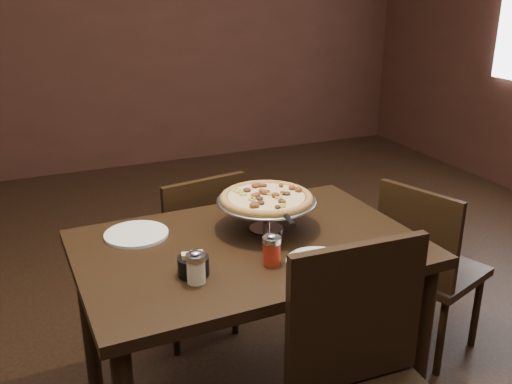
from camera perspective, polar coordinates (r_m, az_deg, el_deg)
name	(u,v)px	position (r m, az deg, el deg)	size (l,w,h in m)	color
room	(277,64)	(1.94, 2.09, 12.71)	(6.04, 7.04, 2.84)	black
dining_table	(249,268)	(2.12, -0.70, -7.59)	(1.24, 0.85, 0.77)	black
pizza_stand	(266,198)	(2.14, 1.04, -0.65)	(0.38, 0.38, 0.16)	#B2B2B9
parmesan_shaker	(196,267)	(1.81, -6.02, -7.52)	(0.06, 0.06, 0.11)	beige
pepper_flake_shaker	(272,250)	(1.91, 1.57, -5.79)	(0.06, 0.06, 0.11)	#9A180E
packet_caddy	(193,265)	(1.87, -6.29, -7.29)	(0.10, 0.10, 0.08)	black
napkin_stack	(363,263)	(1.96, 10.66, -6.98)	(0.12, 0.12, 0.01)	white
plate_left	(136,234)	(2.18, -11.87, -4.15)	(0.24, 0.24, 0.01)	silver
plate_near	(319,262)	(1.95, 6.29, -7.00)	(0.22, 0.22, 0.01)	silver
serving_spatula	(288,219)	(1.97, 3.26, -2.76)	(0.14, 0.14, 0.02)	#B2B2B9
chair_far	(195,250)	(2.72, -6.12, -5.79)	(0.46, 0.46, 0.85)	black
chair_side	(426,264)	(2.70, 16.67, -6.91)	(0.50, 0.50, 0.84)	black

